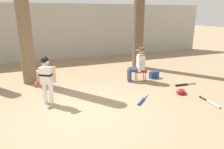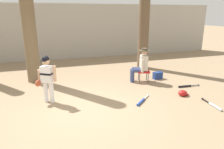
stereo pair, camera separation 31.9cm
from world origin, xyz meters
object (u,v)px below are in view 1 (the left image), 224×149
(young_ballplayer, at_px, (46,77))
(seated_spectator, at_px, (138,64))
(bat_blue_youth, at_px, (142,100))
(folding_stool, at_px, (140,71))
(batting_helmet_red, at_px, (181,92))
(tree_behind_spectator, at_px, (139,16))
(bat_black_composite, at_px, (183,85))
(bat_aluminum_silver, at_px, (212,103))
(handbag_beside_stool, at_px, (154,75))
(tree_near_player, at_px, (24,26))

(young_ballplayer, height_order, seated_spectator, young_ballplayer)
(seated_spectator, bearing_deg, bat_blue_youth, -114.07)
(young_ballplayer, relative_size, folding_stool, 2.61)
(bat_blue_youth, xyz_separation_m, batting_helmet_red, (1.37, 0.06, 0.05))
(tree_behind_spectator, relative_size, folding_stool, 10.43)
(seated_spectator, bearing_deg, folding_stool, -17.22)
(young_ballplayer, distance_m, bat_black_composite, 4.45)
(tree_behind_spectator, bearing_deg, bat_black_composite, -84.29)
(bat_black_composite, xyz_separation_m, bat_aluminum_silver, (-0.27, -1.50, -0.00))
(seated_spectator, xyz_separation_m, bat_black_composite, (1.20, -1.02, -0.61))
(seated_spectator, height_order, batting_helmet_red, seated_spectator)
(tree_behind_spectator, distance_m, bat_black_composite, 3.57)
(bat_blue_youth, bearing_deg, handbag_beside_stool, 49.64)
(bat_black_composite, relative_size, bat_aluminum_silver, 1.01)
(folding_stool, height_order, handbag_beside_stool, folding_stool)
(tree_behind_spectator, xyz_separation_m, folding_stool, (-0.83, -1.80, -1.89))
(young_ballplayer, height_order, handbag_beside_stool, young_ballplayer)
(handbag_beside_stool, xyz_separation_m, batting_helmet_red, (-0.12, -1.69, -0.05))
(bat_blue_youth, distance_m, batting_helmet_red, 1.37)
(bat_aluminum_silver, xyz_separation_m, batting_helmet_red, (-0.31, 0.90, 0.05))
(young_ballplayer, relative_size, batting_helmet_red, 4.11)
(tree_near_player, bearing_deg, handbag_beside_stool, -14.41)
(young_ballplayer, bearing_deg, bat_black_composite, -1.96)
(handbag_beside_stool, height_order, bat_black_composite, handbag_beside_stool)
(bat_blue_youth, bearing_deg, tree_behind_spectator, 64.15)
(bat_aluminum_silver, bearing_deg, young_ballplayer, 158.16)
(young_ballplayer, height_order, bat_black_composite, young_ballplayer)
(tree_near_player, distance_m, tree_behind_spectator, 4.59)
(bat_blue_youth, bearing_deg, young_ballplayer, 161.57)
(tree_behind_spectator, distance_m, bat_aluminum_silver, 4.83)
(folding_stool, bearing_deg, bat_blue_youth, -117.10)
(handbag_beside_stool, bearing_deg, tree_near_player, 165.59)
(tree_near_player, distance_m, batting_helmet_red, 5.43)
(tree_near_player, height_order, bat_blue_youth, tree_near_player)
(tree_near_player, xyz_separation_m, seated_spectator, (3.62, -1.20, -1.33))
(handbag_beside_stool, relative_size, bat_blue_youth, 0.54)
(folding_stool, relative_size, bat_blue_youth, 0.79)
(handbag_beside_stool, relative_size, bat_aluminum_silver, 0.45)
(bat_aluminum_silver, relative_size, batting_helmet_red, 2.40)
(folding_stool, bearing_deg, bat_aluminum_silver, -71.48)
(handbag_beside_stool, height_order, bat_blue_youth, handbag_beside_stool)
(tree_near_player, bearing_deg, tree_behind_spectator, 7.21)
(bat_black_composite, bearing_deg, handbag_beside_stool, 112.78)
(folding_stool, relative_size, seated_spectator, 0.42)
(tree_near_player, height_order, seated_spectator, tree_near_player)
(handbag_beside_stool, bearing_deg, seated_spectator, -174.26)
(seated_spectator, relative_size, bat_blue_youth, 1.91)
(seated_spectator, height_order, bat_black_composite, seated_spectator)
(bat_blue_youth, distance_m, bat_black_composite, 2.06)
(folding_stool, height_order, bat_blue_youth, folding_stool)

